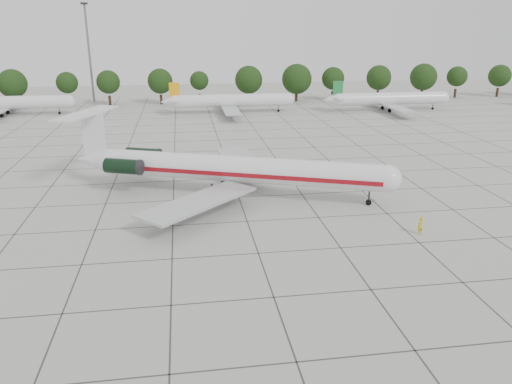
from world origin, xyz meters
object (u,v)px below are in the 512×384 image
bg_airliner_c (231,101)px  bg_airliner_d (390,99)px  main_airliner (222,168)px  floodlight_mast (89,48)px  bg_airliner_b (7,103)px  ground_crew (420,226)px

bg_airliner_c → bg_airliner_d: same height
main_airliner → floodlight_mast: 87.87m
bg_airliner_b → bg_airliner_c: (51.73, -4.32, 0.00)m
bg_airliner_d → main_airliner: bearing=-128.9°
bg_airliner_d → floodlight_mast: (-73.84, 25.86, 11.37)m
ground_crew → bg_airliner_d: (26.86, 72.13, 1.97)m
ground_crew → floodlight_mast: floodlight_mast is taller
main_airliner → bg_airliner_c: (7.13, 59.16, -0.54)m
bg_airliner_c → floodlight_mast: floodlight_mast is taller
ground_crew → bg_airliner_b: bearing=-77.4°
bg_airliner_c → floodlight_mast: size_ratio=1.11×
bg_airliner_d → floodlight_mast: 79.06m
main_airliner → ground_crew: main_airliner is taller
ground_crew → bg_airliner_c: bg_airliner_c is taller
main_airliner → bg_airliner_c: 59.59m
main_airliner → bg_airliner_c: size_ratio=1.43×
bg_airliner_b → ground_crew: bearing=-51.2°
main_airliner → bg_airliner_b: (-44.60, 63.47, -0.54)m
ground_crew → bg_airliner_d: bg_airliner_d is taller
ground_crew → bg_airliner_d: size_ratio=0.07×
bg_airliner_c → floodlight_mast: (-35.30, 23.37, 11.37)m
ground_crew → bg_airliner_b: 101.27m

